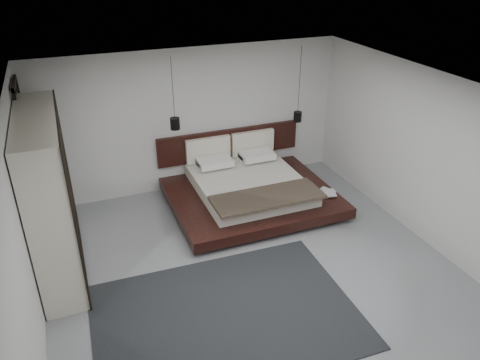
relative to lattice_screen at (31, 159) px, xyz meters
name	(u,v)px	position (x,y,z in m)	size (l,w,h in m)	color
floor	(251,267)	(2.95, -2.45, -1.30)	(6.00, 6.00, 0.00)	gray
ceiling	(253,91)	(2.95, -2.45, 1.50)	(6.00, 6.00, 0.00)	white
wall_back	(193,120)	(2.95, 0.55, 0.10)	(6.00, 6.00, 0.00)	silver
wall_front	(383,337)	(2.95, -5.45, 0.10)	(6.00, 6.00, 0.00)	silver
wall_left	(23,231)	(-0.05, -2.45, 0.10)	(6.00, 6.00, 0.00)	silver
wall_right	(422,156)	(5.95, -2.45, 0.10)	(6.00, 6.00, 0.00)	silver
lattice_screen	(31,159)	(0.00, 0.00, 0.00)	(0.05, 0.90, 2.60)	black
bed	(249,188)	(3.69, -0.55, -1.00)	(3.01, 2.48, 1.12)	black
book_lower	(323,193)	(4.92, -1.24, -1.01)	(0.22, 0.29, 0.03)	#99724C
book_upper	(323,193)	(4.90, -1.27, -0.98)	(0.22, 0.31, 0.02)	#99724C
pendant_left	(175,123)	(2.45, -0.06, 0.31)	(0.17, 0.17, 1.30)	black
pendant_right	(298,116)	(4.92, -0.06, 0.12)	(0.16, 0.16, 1.48)	black
wardrobe	(50,196)	(0.25, -1.31, -0.08)	(0.59, 2.48, 2.43)	beige
rug	(226,316)	(2.23, -3.30, -1.29)	(3.49, 2.49, 0.01)	black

